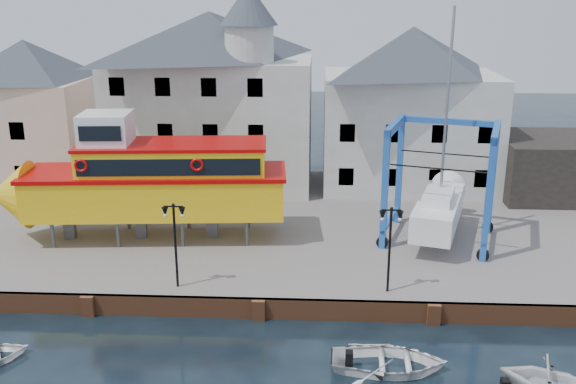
{
  "coord_description": "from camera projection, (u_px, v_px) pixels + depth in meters",
  "views": [
    {
      "loc": [
        2.72,
        -26.44,
        14.58
      ],
      "look_at": [
        1.0,
        7.0,
        4.0
      ],
      "focal_mm": 40.0,
      "sensor_mm": 36.0,
      "label": 1
    }
  ],
  "objects": [
    {
      "name": "building_pink",
      "position": [
        31.0,
        113.0,
        45.87
      ],
      "size": [
        8.0,
        7.0,
        10.3
      ],
      "color": "beige",
      "rests_on": "hardstanding"
    },
    {
      "name": "travel_lift",
      "position": [
        440.0,
        200.0,
        36.5
      ],
      "size": [
        7.06,
        8.74,
        12.81
      ],
      "rotation": [
        0.0,
        0.0,
        -0.29
      ],
      "color": "#15549D",
      "rests_on": "hardstanding"
    },
    {
      "name": "shed_dark",
      "position": [
        557.0,
        166.0,
        44.06
      ],
      "size": [
        8.0,
        7.0,
        4.0
      ],
      "primitive_type": "cube",
      "color": "black",
      "rests_on": "hardstanding"
    },
    {
      "name": "ground",
      "position": [
        259.0,
        319.0,
        29.71
      ],
      "size": [
        140.0,
        140.0,
        0.0
      ],
      "primitive_type": "plane",
      "color": "black",
      "rests_on": "ground"
    },
    {
      "name": "tour_boat",
      "position": [
        139.0,
        180.0,
        35.83
      ],
      "size": [
        16.84,
        5.24,
        7.22
      ],
      "rotation": [
        0.0,
        0.0,
        0.08
      ],
      "color": "#59595E",
      "rests_on": "hardstanding"
    },
    {
      "name": "hardstanding",
      "position": [
        275.0,
        226.0,
        40.03
      ],
      "size": [
        44.0,
        22.0,
        1.0
      ],
      "primitive_type": "cube",
      "color": "slate",
      "rests_on": "ground"
    },
    {
      "name": "quay_wall",
      "position": [
        259.0,
        308.0,
        29.66
      ],
      "size": [
        44.0,
        0.47,
        1.0
      ],
      "color": "brown",
      "rests_on": "ground"
    },
    {
      "name": "lamp_post_right",
      "position": [
        391.0,
        228.0,
        29.3
      ],
      "size": [
        1.12,
        0.32,
        4.2
      ],
      "color": "black",
      "rests_on": "hardstanding"
    },
    {
      "name": "lamp_post_left",
      "position": [
        174.0,
        224.0,
        29.79
      ],
      "size": [
        1.12,
        0.32,
        4.2
      ],
      "color": "black",
      "rests_on": "hardstanding"
    },
    {
      "name": "motorboat_b",
      "position": [
        389.0,
        369.0,
        25.78
      ],
      "size": [
        4.74,
        3.46,
        0.96
      ],
      "primitive_type": "imported",
      "rotation": [
        0.0,
        0.0,
        1.54
      ],
      "color": "white",
      "rests_on": "ground"
    },
    {
      "name": "building_white_right",
      "position": [
        409.0,
        108.0,
        45.37
      ],
      "size": [
        12.0,
        8.0,
        11.2
      ],
      "color": "#B9BBAF",
      "rests_on": "hardstanding"
    },
    {
      "name": "building_white_main",
      "position": [
        213.0,
        97.0,
        45.25
      ],
      "size": [
        14.0,
        8.3,
        14.0
      ],
      "color": "#B9BBAF",
      "rests_on": "hardstanding"
    }
  ]
}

